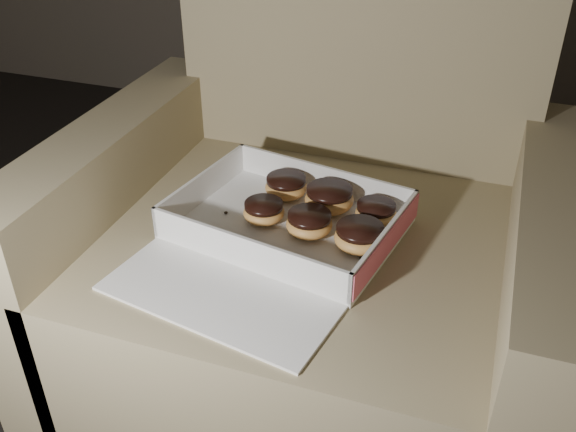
{
  "coord_description": "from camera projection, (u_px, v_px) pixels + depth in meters",
  "views": [
    {
      "loc": [
        1.27,
        0.02,
        1.02
      ],
      "look_at": [
        0.97,
        0.88,
        0.44
      ],
      "focal_mm": 40.0,
      "sensor_mm": 36.0,
      "label": 1
    }
  ],
  "objects": [
    {
      "name": "donut_a",
      "position": [
        286.0,
        186.0,
        1.16
      ],
      "size": [
        0.08,
        0.08,
        0.04
      ],
      "color": "#E9A351",
      "rests_on": "bakery_box"
    },
    {
      "name": "crumb_a",
      "position": [
        244.0,
        256.0,
        1.01
      ],
      "size": [
        0.01,
        0.01,
        0.0
      ],
      "primitive_type": "ellipsoid",
      "color": "black",
      "rests_on": "bakery_box"
    },
    {
      "name": "donut_f",
      "position": [
        360.0,
        237.0,
        1.02
      ],
      "size": [
        0.08,
        0.08,
        0.04
      ],
      "color": "#E9A351",
      "rests_on": "bakery_box"
    },
    {
      "name": "donut_e",
      "position": [
        264.0,
        211.0,
        1.09
      ],
      "size": [
        0.07,
        0.07,
        0.04
      ],
      "color": "#E9A351",
      "rests_on": "bakery_box"
    },
    {
      "name": "crumb_b",
      "position": [
        361.0,
        258.0,
        1.01
      ],
      "size": [
        0.01,
        0.01,
        0.0
      ],
      "primitive_type": "ellipsoid",
      "color": "black",
      "rests_on": "bakery_box"
    },
    {
      "name": "donut_c",
      "position": [
        329.0,
        198.0,
        1.12
      ],
      "size": [
        0.09,
        0.09,
        0.04
      ],
      "color": "#E9A351",
      "rests_on": "bakery_box"
    },
    {
      "name": "donut_d",
      "position": [
        376.0,
        212.0,
        1.09
      ],
      "size": [
        0.07,
        0.07,
        0.04
      ],
      "color": "#E9A351",
      "rests_on": "bakery_box"
    },
    {
      "name": "bakery_box",
      "position": [
        278.0,
        235.0,
        1.06
      ],
      "size": [
        0.43,
        0.48,
        0.06
      ],
      "rotation": [
        0.0,
        0.0,
        -0.18
      ],
      "color": "white",
      "rests_on": "armchair"
    },
    {
      "name": "armchair",
      "position": [
        317.0,
        266.0,
        1.21
      ],
      "size": [
        0.88,
        0.74,
        0.92
      ],
      "color": "#9A8D62",
      "rests_on": "floor"
    },
    {
      "name": "donut_b",
      "position": [
        309.0,
        223.0,
        1.06
      ],
      "size": [
        0.08,
        0.08,
        0.04
      ],
      "color": "#E9A351",
      "rests_on": "bakery_box"
    },
    {
      "name": "crumb_e",
      "position": [
        361.0,
        272.0,
        0.98
      ],
      "size": [
        0.01,
        0.01,
        0.0
      ],
      "primitive_type": "ellipsoid",
      "color": "black",
      "rests_on": "bakery_box"
    },
    {
      "name": "crumb_c",
      "position": [
        226.0,
        213.0,
        1.12
      ],
      "size": [
        0.01,
        0.01,
        0.0
      ],
      "primitive_type": "ellipsoid",
      "color": "black",
      "rests_on": "bakery_box"
    },
    {
      "name": "crumb_d",
      "position": [
        328.0,
        286.0,
        0.95
      ],
      "size": [
        0.01,
        0.01,
        0.0
      ],
      "primitive_type": "ellipsoid",
      "color": "black",
      "rests_on": "bakery_box"
    }
  ]
}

